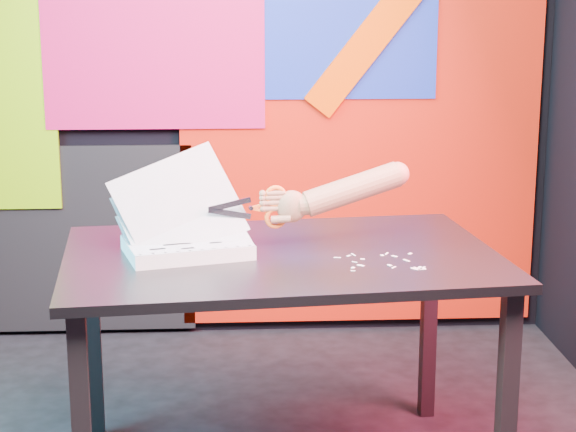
{
  "coord_description": "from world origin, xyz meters",
  "views": [
    {
      "loc": [
        0.1,
        -2.74,
        1.53
      ],
      "look_at": [
        0.25,
        0.08,
        0.87
      ],
      "focal_mm": 60.0,
      "sensor_mm": 36.0,
      "label": 1
    }
  ],
  "objects": [
    {
      "name": "scissors",
      "position": [
        0.2,
        0.15,
        0.88
      ],
      "size": [
        0.24,
        0.04,
        0.14
      ],
      "rotation": [
        0.0,
        0.0,
        0.13
      ],
      "color": "#9C9EAA",
      "rests_on": "printout_stack"
    },
    {
      "name": "work_table",
      "position": [
        0.23,
        0.1,
        0.67
      ],
      "size": [
        1.4,
        1.01,
        0.75
      ],
      "rotation": [
        0.0,
        0.0,
        0.1
      ],
      "color": "#272222",
      "rests_on": "ground"
    },
    {
      "name": "backdrop",
      "position": [
        0.06,
        1.46,
        0.96
      ],
      "size": [
        2.88,
        0.05,
        2.08
      ],
      "color": "red",
      "rests_on": "ground"
    },
    {
      "name": "hand_forearm",
      "position": [
        0.43,
        0.18,
        0.92
      ],
      "size": [
        0.46,
        0.12,
        0.18
      ],
      "rotation": [
        0.0,
        0.0,
        0.13
      ],
      "color": "#99724F",
      "rests_on": "work_table"
    },
    {
      "name": "paper_clippings",
      "position": [
        0.55,
        -0.03,
        0.75
      ],
      "size": [
        0.26,
        0.2,
        0.0
      ],
      "color": "white",
      "rests_on": "work_table"
    },
    {
      "name": "printout_stack",
      "position": [
        -0.06,
        0.1,
        0.78
      ],
      "size": [
        0.45,
        0.35,
        0.35
      ],
      "rotation": [
        0.0,
        0.0,
        0.27
      ],
      "color": "white",
      "rests_on": "work_table"
    },
    {
      "name": "room",
      "position": [
        0.0,
        0.0,
        1.35
      ],
      "size": [
        3.01,
        3.01,
        2.71
      ],
      "color": "#252529",
      "rests_on": "ground"
    }
  ]
}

